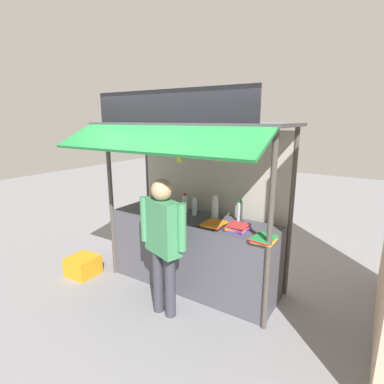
% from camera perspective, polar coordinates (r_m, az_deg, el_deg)
% --- Properties ---
extents(ground_plane, '(20.00, 20.00, 0.00)m').
position_cam_1_polar(ground_plane, '(4.37, 0.00, -17.06)').
color(ground_plane, gray).
extents(stall_counter, '(2.29, 0.66, 0.97)m').
position_cam_1_polar(stall_counter, '(4.14, 0.00, -11.29)').
color(stall_counter, '#4C4C56').
rests_on(stall_counter, ground).
extents(stall_structure, '(2.49, 1.53, 2.54)m').
position_cam_1_polar(stall_structure, '(3.91, 0.85, 3.50)').
color(stall_structure, '#4C4742').
rests_on(stall_structure, ground).
extents(water_bottle_back_right, '(0.07, 0.07, 0.26)m').
position_cam_1_polar(water_bottle_back_right, '(4.32, -5.04, -1.74)').
color(water_bottle_back_right, silver).
rests_on(water_bottle_back_right, stall_counter).
extents(water_bottle_center, '(0.08, 0.08, 0.27)m').
position_cam_1_polar(water_bottle_center, '(4.17, -1.32, -2.16)').
color(water_bottle_center, silver).
rests_on(water_bottle_center, stall_counter).
extents(water_bottle_back_left, '(0.08, 0.08, 0.28)m').
position_cam_1_polar(water_bottle_back_left, '(3.85, 9.02, -3.65)').
color(water_bottle_back_left, silver).
rests_on(water_bottle_back_left, stall_counter).
extents(water_bottle_left, '(0.07, 0.07, 0.24)m').
position_cam_1_polar(water_bottle_left, '(4.04, 0.50, -2.86)').
color(water_bottle_left, silver).
rests_on(water_bottle_left, stall_counter).
extents(water_bottle_front_left, '(0.09, 0.09, 0.31)m').
position_cam_1_polar(water_bottle_front_left, '(3.90, 4.37, -3.03)').
color(water_bottle_front_left, silver).
rests_on(water_bottle_front_left, stall_counter).
extents(magazine_stack_front_right, '(0.19, 0.26, 0.09)m').
position_cam_1_polar(magazine_stack_front_right, '(4.13, -6.76, -3.63)').
color(magazine_stack_front_right, yellow).
rests_on(magazine_stack_front_right, stall_counter).
extents(magazine_stack_right, '(0.25, 0.30, 0.05)m').
position_cam_1_polar(magazine_stack_right, '(3.32, 13.43, -8.64)').
color(magazine_stack_right, yellow).
rests_on(magazine_stack_right, stall_counter).
extents(magazine_stack_mid_left, '(0.26, 0.27, 0.07)m').
position_cam_1_polar(magazine_stack_mid_left, '(3.55, 8.65, -6.74)').
color(magazine_stack_mid_left, blue).
rests_on(magazine_stack_mid_left, stall_counter).
extents(magazine_stack_rear_center, '(0.26, 0.32, 0.05)m').
position_cam_1_polar(magazine_stack_rear_center, '(3.66, 4.15, -6.14)').
color(magazine_stack_rear_center, black).
rests_on(magazine_stack_rear_center, stall_counter).
extents(banana_bunch_rightmost, '(0.09, 0.09, 0.25)m').
position_cam_1_polar(banana_bunch_rightmost, '(3.10, 5.13, 6.97)').
color(banana_bunch_rightmost, '#332D23').
extents(banana_bunch_inner_left, '(0.10, 0.10, 0.24)m').
position_cam_1_polar(banana_bunch_inner_left, '(2.98, 9.80, 7.14)').
color(banana_bunch_inner_left, '#332D23').
extents(banana_bunch_inner_right, '(0.09, 0.08, 0.22)m').
position_cam_1_polar(banana_bunch_inner_right, '(3.68, -9.19, 8.44)').
color(banana_bunch_inner_right, '#332D23').
extents(banana_bunch_leftmost, '(0.10, 0.11, 0.31)m').
position_cam_1_polar(banana_bunch_leftmost, '(3.36, -2.39, 6.90)').
color(banana_bunch_leftmost, '#332D23').
extents(vendor_person, '(0.61, 0.33, 1.61)m').
position_cam_1_polar(vendor_person, '(3.38, -5.55, -8.29)').
color(vendor_person, '#383842').
rests_on(vendor_person, ground).
extents(plastic_crate, '(0.41, 0.41, 0.27)m').
position_cam_1_polar(plastic_crate, '(4.82, -19.97, -13.00)').
color(plastic_crate, orange).
rests_on(plastic_crate, ground).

